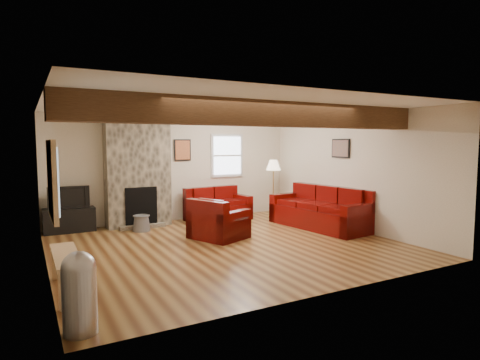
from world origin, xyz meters
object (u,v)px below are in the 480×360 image
object	(u,v)px
tv_cabinet	(69,220)
television	(68,197)
floor_lamp	(273,168)
loveseat	(218,204)
coffee_table	(226,227)
armchair_red	(219,218)
sofa_three	(320,207)

from	to	relation	value
tv_cabinet	television	distance (m)	0.49
tv_cabinet	floor_lamp	distance (m)	4.89
loveseat	television	world-z (taller)	television
coffee_table	tv_cabinet	bearing A→B (deg)	142.60
television	loveseat	bearing A→B (deg)	-5.17
tv_cabinet	coffee_table	bearing A→B (deg)	-37.40
armchair_red	floor_lamp	size ratio (longest dim) A/B	0.67
coffee_table	tv_cabinet	distance (m)	3.36
sofa_three	coffee_table	bearing A→B (deg)	-99.66
armchair_red	television	xyz separation A→B (m)	(-2.53, 1.98, 0.35)
sofa_three	loveseat	bearing A→B (deg)	-145.91
loveseat	floor_lamp	size ratio (longest dim) A/B	1.03
loveseat	coffee_table	xyz separation A→B (m)	(-0.65, -1.74, -0.17)
loveseat	tv_cabinet	distance (m)	3.33
sofa_three	television	distance (m)	5.38
armchair_red	loveseat	bearing A→B (deg)	-48.23
coffee_table	television	bearing A→B (deg)	142.60
armchair_red	tv_cabinet	xyz separation A→B (m)	(-2.53, 1.98, -0.14)
loveseat	tv_cabinet	size ratio (longest dim) A/B	1.46
sofa_three	floor_lamp	xyz separation A→B (m)	(-0.17, 1.62, 0.79)
armchair_red	floor_lamp	xyz separation A→B (m)	(2.23, 1.46, 0.84)
sofa_three	armchair_red	xyz separation A→B (m)	(-2.40, 0.16, -0.06)
armchair_red	coffee_table	distance (m)	0.23
coffee_table	tv_cabinet	xyz separation A→B (m)	(-2.67, 2.04, 0.03)
armchair_red	tv_cabinet	size ratio (longest dim) A/B	0.95
loveseat	floor_lamp	bearing A→B (deg)	-15.71
armchair_red	coffee_table	xyz separation A→B (m)	(0.14, -0.06, -0.17)
coffee_table	television	world-z (taller)	television
sofa_three	television	xyz separation A→B (m)	(-4.93, 2.14, 0.29)
tv_cabinet	floor_lamp	size ratio (longest dim) A/B	0.70
sofa_three	loveseat	xyz separation A→B (m)	(-1.61, 1.84, -0.05)
armchair_red	tv_cabinet	bearing A→B (deg)	28.81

